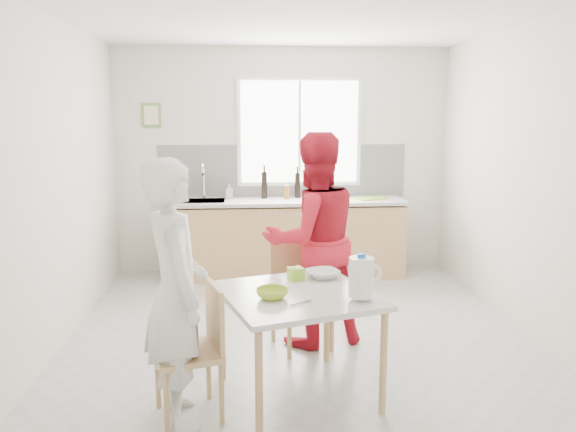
# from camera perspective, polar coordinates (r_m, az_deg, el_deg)

# --- Properties ---
(ground) EXTENTS (4.50, 4.50, 0.00)m
(ground) POSITION_cam_1_polar(r_m,az_deg,el_deg) (4.96, 1.24, -12.32)
(ground) COLOR #B7B7B2
(ground) RESTS_ON ground
(room_shell) EXTENTS (4.50, 4.50, 4.50)m
(room_shell) POSITION_cam_1_polar(r_m,az_deg,el_deg) (4.59, 1.32, 7.02)
(room_shell) COLOR silver
(room_shell) RESTS_ON ground
(window) EXTENTS (1.50, 0.06, 1.30)m
(window) POSITION_cam_1_polar(r_m,az_deg,el_deg) (6.82, 1.17, 8.53)
(window) COLOR white
(window) RESTS_ON room_shell
(backsplash) EXTENTS (3.00, 0.02, 0.65)m
(backsplash) POSITION_cam_1_polar(r_m,az_deg,el_deg) (6.85, -0.53, 4.56)
(backsplash) COLOR white
(backsplash) RESTS_ON room_shell
(picture_frame) EXTENTS (0.22, 0.03, 0.28)m
(picture_frame) POSITION_cam_1_polar(r_m,az_deg,el_deg) (6.88, -13.73, 9.93)
(picture_frame) COLOR #629B46
(picture_frame) RESTS_ON room_shell
(kitchen_counter) EXTENTS (2.84, 0.64, 1.37)m
(kitchen_counter) POSITION_cam_1_polar(r_m,az_deg,el_deg) (6.69, -0.39, -2.58)
(kitchen_counter) COLOR #DAB175
(kitchen_counter) RESTS_ON ground
(dining_table) EXTENTS (1.19, 1.19, 0.73)m
(dining_table) POSITION_cam_1_polar(r_m,az_deg,el_deg) (3.80, 1.00, -8.88)
(dining_table) COLOR silver
(dining_table) RESTS_ON ground
(chair_left) EXTENTS (0.49, 0.49, 0.86)m
(chair_left) POSITION_cam_1_polar(r_m,az_deg,el_deg) (3.68, -9.17, -12.80)
(chair_left) COLOR #DAB175
(chair_left) RESTS_ON ground
(chair_far) EXTENTS (0.54, 0.54, 0.94)m
(chair_far) POSITION_cam_1_polar(r_m,az_deg,el_deg) (4.69, 1.10, -6.93)
(chair_far) COLOR #DAB175
(chair_far) RESTS_ON ground
(person_white) EXTENTS (0.56, 0.70, 1.66)m
(person_white) POSITION_cam_1_polar(r_m,az_deg,el_deg) (3.53, -11.30, -7.65)
(person_white) COLOR white
(person_white) RESTS_ON ground
(person_red) EXTENTS (1.02, 0.89, 1.77)m
(person_red) POSITION_cam_1_polar(r_m,az_deg,el_deg) (4.63, 2.56, -2.46)
(person_red) COLOR red
(person_red) RESTS_ON ground
(bowl_green) EXTENTS (0.26, 0.26, 0.07)m
(bowl_green) POSITION_cam_1_polar(r_m,az_deg,el_deg) (3.65, -1.61, -7.88)
(bowl_green) COLOR #A1C22C
(bowl_green) RESTS_ON dining_table
(bowl_white) EXTENTS (0.30, 0.30, 0.06)m
(bowl_white) POSITION_cam_1_polar(r_m,az_deg,el_deg) (4.10, 3.55, -5.91)
(bowl_white) COLOR white
(bowl_white) RESTS_ON dining_table
(milk_jug) EXTENTS (0.22, 0.16, 0.28)m
(milk_jug) POSITION_cam_1_polar(r_m,az_deg,el_deg) (3.63, 7.50, -6.13)
(milk_jug) COLOR white
(milk_jug) RESTS_ON dining_table
(green_box) EXTENTS (0.13, 0.13, 0.09)m
(green_box) POSITION_cam_1_polar(r_m,az_deg,el_deg) (4.05, 0.79, -5.88)
(green_box) COLOR #93CE2F
(green_box) RESTS_ON dining_table
(spoon) EXTENTS (0.13, 0.11, 0.01)m
(spoon) POSITION_cam_1_polar(r_m,az_deg,el_deg) (3.55, 1.18, -8.80)
(spoon) COLOR #A5A5AA
(spoon) RESTS_ON dining_table
(cutting_board) EXTENTS (0.42, 0.36, 0.01)m
(cutting_board) POSITION_cam_1_polar(r_m,az_deg,el_deg) (6.73, 8.36, 1.78)
(cutting_board) COLOR #83B429
(cutting_board) RESTS_ON kitchen_counter
(wine_bottle_a) EXTENTS (0.07, 0.07, 0.32)m
(wine_bottle_a) POSITION_cam_1_polar(r_m,az_deg,el_deg) (6.69, -2.42, 3.16)
(wine_bottle_a) COLOR black
(wine_bottle_a) RESTS_ON kitchen_counter
(wine_bottle_b) EXTENTS (0.07, 0.07, 0.30)m
(wine_bottle_b) POSITION_cam_1_polar(r_m,az_deg,el_deg) (6.75, 0.97, 3.15)
(wine_bottle_b) COLOR black
(wine_bottle_b) RESTS_ON kitchen_counter
(jar_amber) EXTENTS (0.06, 0.06, 0.16)m
(jar_amber) POSITION_cam_1_polar(r_m,az_deg,el_deg) (6.65, -0.13, 2.43)
(jar_amber) COLOR #946120
(jar_amber) RESTS_ON kitchen_counter
(soap_bottle) EXTENTS (0.08, 0.08, 0.17)m
(soap_bottle) POSITION_cam_1_polar(r_m,az_deg,el_deg) (6.73, -5.99, 2.53)
(soap_bottle) COLOR #999999
(soap_bottle) RESTS_ON kitchen_counter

